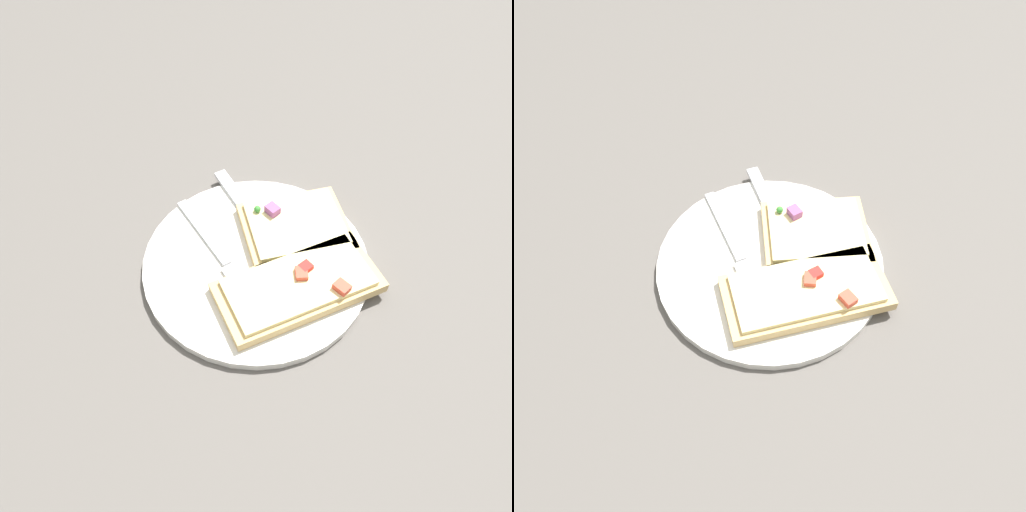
{
  "view_description": "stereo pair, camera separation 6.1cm",
  "coord_description": "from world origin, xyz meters",
  "views": [
    {
      "loc": [
        -0.2,
        0.31,
        0.51
      ],
      "look_at": [
        0.0,
        0.0,
        0.02
      ],
      "focal_mm": 35.0,
      "sensor_mm": 36.0,
      "label": 1
    },
    {
      "loc": [
        -0.25,
        0.27,
        0.51
      ],
      "look_at": [
        0.0,
        0.0,
        0.02
      ],
      "focal_mm": 35.0,
      "sensor_mm": 36.0,
      "label": 2
    }
  ],
  "objects": [
    {
      "name": "pizza_slice_corner",
      "position": [
        -0.02,
        -0.07,
        0.02
      ],
      "size": [
        0.17,
        0.17,
        0.03
      ],
      "rotation": [
        0.0,
        0.0,
        0.83
      ],
      "color": "tan",
      "rests_on": "plate"
    },
    {
      "name": "ground_plane",
      "position": [
        0.0,
        0.0,
        0.0
      ],
      "size": [
        4.0,
        4.0,
        0.0
      ],
      "primitive_type": "plane",
      "color": "#56514C"
    },
    {
      "name": "crumb_scatter",
      "position": [
        -0.04,
        -0.01,
        0.02
      ],
      "size": [
        0.05,
        0.02,
        0.01
      ],
      "color": "tan",
      "rests_on": "plate"
    },
    {
      "name": "fork",
      "position": [
        0.04,
        0.02,
        0.01
      ],
      "size": [
        0.19,
        0.1,
        0.01
      ],
      "rotation": [
        0.0,
        0.0,
        9.01
      ],
      "color": "silver",
      "rests_on": "plate"
    },
    {
      "name": "knife",
      "position": [
        0.05,
        -0.06,
        0.01
      ],
      "size": [
        0.2,
        0.12,
        0.01
      ],
      "rotation": [
        0.0,
        0.0,
        8.94
      ],
      "color": "silver",
      "rests_on": "plate"
    },
    {
      "name": "pizza_slice_main",
      "position": [
        -0.07,
        0.01,
        0.02
      ],
      "size": [
        0.18,
        0.21,
        0.03
      ],
      "rotation": [
        0.0,
        0.0,
        1.01
      ],
      "color": "tan",
      "rests_on": "plate"
    },
    {
      "name": "plate",
      "position": [
        0.0,
        0.0,
        0.01
      ],
      "size": [
        0.28,
        0.28,
        0.01
      ],
      "color": "silver",
      "rests_on": "ground"
    }
  ]
}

